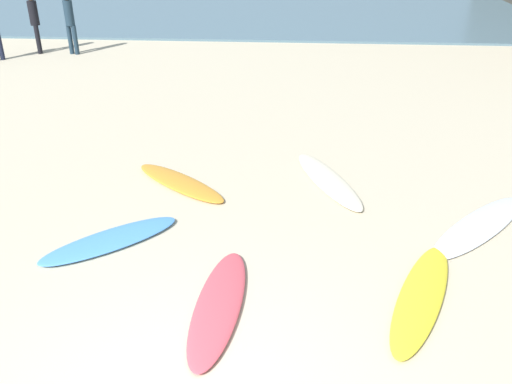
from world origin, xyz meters
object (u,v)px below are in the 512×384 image
object	(u,v)px
surfboard_5	(111,240)
surfboard_1	(328,180)
surfboard_3	(421,296)
beachgoer_mid	(70,20)
beachgoer_near	(35,20)
surfboard_2	(480,226)
surfboard_0	(180,182)
surfboard_6	(219,305)

from	to	relation	value
surfboard_5	surfboard_1	bearing A→B (deg)	-96.13
surfboard_3	surfboard_5	size ratio (longest dim) A/B	1.17
beachgoer_mid	beachgoer_near	bearing A→B (deg)	-165.72
surfboard_2	surfboard_5	bearing A→B (deg)	-129.08
surfboard_3	beachgoer_near	world-z (taller)	beachgoer_near
surfboard_1	surfboard_5	xyz separation A→B (m)	(-3.06, -2.09, 0.00)
surfboard_0	surfboard_5	distance (m)	1.93
surfboard_2	surfboard_5	world-z (taller)	surfboard_5
surfboard_2	surfboard_6	size ratio (longest dim) A/B	1.15
surfboard_2	beachgoer_mid	world-z (taller)	beachgoer_mid
surfboard_0	surfboard_3	world-z (taller)	surfboard_3
surfboard_1	surfboard_3	xyz separation A→B (m)	(0.94, -3.02, -0.00)
surfboard_1	surfboard_2	world-z (taller)	surfboard_1
surfboard_6	surfboard_1	bearing A→B (deg)	71.21
surfboard_5	beachgoer_mid	size ratio (longest dim) A/B	1.06
surfboard_5	beachgoer_mid	world-z (taller)	beachgoer_mid
surfboard_1	surfboard_6	xyz separation A→B (m)	(-1.40, -3.35, 0.00)
surfboard_0	surfboard_5	bearing A→B (deg)	21.24
surfboard_5	beachgoer_mid	bearing A→B (deg)	-17.64
surfboard_2	beachgoer_near	world-z (taller)	beachgoer_near
surfboard_2	surfboard_3	bearing A→B (deg)	-81.79
beachgoer_near	surfboard_0	bearing A→B (deg)	7.79
surfboard_0	surfboard_1	bearing A→B (deg)	135.44
surfboard_3	surfboard_6	world-z (taller)	surfboard_6
surfboard_0	beachgoer_near	distance (m)	10.98
surfboard_1	surfboard_2	distance (m)	2.48
surfboard_2	surfboard_5	size ratio (longest dim) A/B	1.23
surfboard_1	beachgoer_mid	size ratio (longest dim) A/B	1.23
surfboard_1	surfboard_0	bearing A→B (deg)	-16.03
surfboard_1	surfboard_3	distance (m)	3.16
surfboard_1	surfboard_6	bearing A→B (deg)	45.23
surfboard_1	surfboard_3	size ratio (longest dim) A/B	0.99
surfboard_6	beachgoer_near	distance (m)	14.14
surfboard_1	surfboard_6	size ratio (longest dim) A/B	1.07
surfboard_5	beachgoer_near	distance (m)	12.23
surfboard_0	surfboard_3	bearing A→B (deg)	90.35
surfboard_0	surfboard_2	bearing A→B (deg)	116.16
surfboard_2	surfboard_6	world-z (taller)	surfboard_6
surfboard_1	surfboard_5	world-z (taller)	surfboard_5
surfboard_0	surfboard_5	xyz separation A→B (m)	(-0.60, -1.83, 0.01)
surfboard_6	beachgoer_mid	world-z (taller)	beachgoer_mid
surfboard_0	surfboard_6	world-z (taller)	surfboard_6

